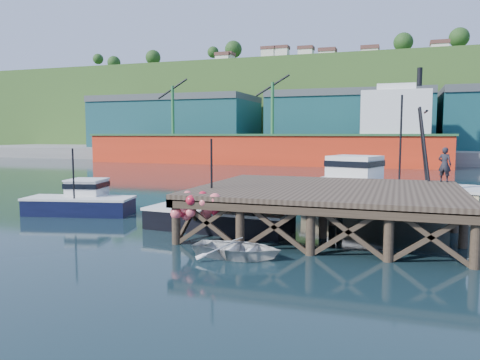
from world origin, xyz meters
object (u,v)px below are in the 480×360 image
at_px(trawler, 387,189).
at_px(dockworker, 445,164).
at_px(boat_navy, 81,201).
at_px(dinghy, 237,248).
at_px(boat_black, 221,213).

xyz_separation_m(trawler, dockworker, (2.91, -2.10, 1.62)).
xyz_separation_m(boat_navy, trawler, (16.81, 6.18, 0.64)).
height_order(boat_navy, dinghy, boat_navy).
relative_size(dinghy, dockworker, 1.87).
distance_m(boat_navy, dinghy, 13.36).
xyz_separation_m(dinghy, dockworker, (7.93, 10.35, 2.68)).
bearing_deg(dockworker, boat_navy, 34.18).
height_order(boat_navy, dockworker, dockworker).
height_order(trawler, dinghy, trawler).
relative_size(boat_black, dinghy, 2.14).
distance_m(trawler, dinghy, 13.47).
bearing_deg(boat_navy, dinghy, -40.41).
relative_size(trawler, dinghy, 3.18).
xyz_separation_m(boat_navy, dockworker, (19.72, 4.08, 2.27)).
bearing_deg(dinghy, trawler, -19.56).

